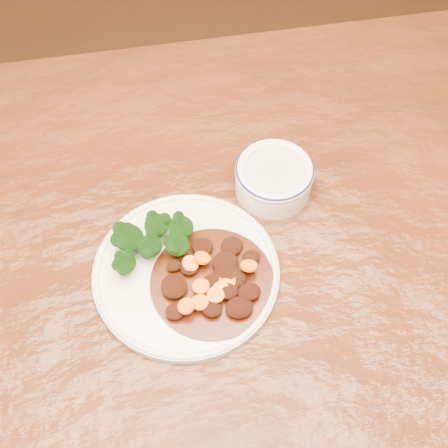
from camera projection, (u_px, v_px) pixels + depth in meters
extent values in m
plane|color=#452611|center=(221.00, 434.00, 1.42)|extent=(4.00, 4.00, 0.00)
cube|color=#53210E|center=(218.00, 293.00, 0.80)|extent=(1.51, 0.92, 0.04)
cylinder|color=white|center=(186.00, 273.00, 0.79)|extent=(0.24, 0.24, 0.01)
torus|color=white|center=(186.00, 271.00, 0.78)|extent=(0.23, 0.23, 0.01)
cylinder|color=#7FA153|center=(131.00, 246.00, 0.79)|extent=(0.01, 0.01, 0.01)
ellipsoid|color=black|center=(129.00, 238.00, 0.78)|extent=(0.04, 0.04, 0.03)
cylinder|color=#7FA153|center=(179.00, 252.00, 0.79)|extent=(0.01, 0.01, 0.01)
ellipsoid|color=black|center=(178.00, 245.00, 0.77)|extent=(0.03, 0.03, 0.02)
cylinder|color=#7FA153|center=(158.00, 233.00, 0.80)|extent=(0.01, 0.01, 0.01)
ellipsoid|color=black|center=(157.00, 226.00, 0.79)|extent=(0.03, 0.03, 0.03)
cylinder|color=#7FA153|center=(182.00, 234.00, 0.80)|extent=(0.01, 0.01, 0.01)
ellipsoid|color=black|center=(181.00, 227.00, 0.79)|extent=(0.03, 0.03, 0.03)
cylinder|color=#7FA153|center=(126.00, 269.00, 0.78)|extent=(0.01, 0.01, 0.01)
ellipsoid|color=black|center=(125.00, 263.00, 0.76)|extent=(0.03, 0.03, 0.02)
cylinder|color=#7FA153|center=(151.00, 253.00, 0.79)|extent=(0.01, 0.01, 0.01)
ellipsoid|color=black|center=(150.00, 246.00, 0.77)|extent=(0.03, 0.03, 0.02)
cylinder|color=#421407|center=(212.00, 282.00, 0.77)|extent=(0.15, 0.15, 0.00)
ellipsoid|color=black|center=(213.00, 279.00, 0.76)|extent=(0.02, 0.02, 0.01)
ellipsoid|color=black|center=(227.00, 272.00, 0.77)|extent=(0.03, 0.03, 0.02)
ellipsoid|color=black|center=(231.00, 249.00, 0.79)|extent=(0.03, 0.02, 0.01)
ellipsoid|color=black|center=(190.00, 267.00, 0.77)|extent=(0.02, 0.02, 0.01)
ellipsoid|color=black|center=(239.00, 308.00, 0.74)|extent=(0.03, 0.03, 0.02)
ellipsoid|color=black|center=(251.00, 256.00, 0.78)|extent=(0.02, 0.02, 0.01)
ellipsoid|color=black|center=(175.00, 311.00, 0.74)|extent=(0.02, 0.02, 0.01)
ellipsoid|color=black|center=(212.00, 309.00, 0.74)|extent=(0.02, 0.02, 0.01)
ellipsoid|color=black|center=(234.00, 278.00, 0.77)|extent=(0.03, 0.03, 0.02)
ellipsoid|color=black|center=(173.00, 265.00, 0.77)|extent=(0.02, 0.02, 0.01)
ellipsoid|color=black|center=(213.00, 282.00, 0.76)|extent=(0.02, 0.02, 0.01)
ellipsoid|color=black|center=(228.00, 291.00, 0.75)|extent=(0.03, 0.02, 0.01)
ellipsoid|color=black|center=(202.00, 247.00, 0.79)|extent=(0.03, 0.03, 0.01)
ellipsoid|color=black|center=(249.00, 292.00, 0.75)|extent=(0.03, 0.02, 0.01)
ellipsoid|color=black|center=(204.00, 291.00, 0.76)|extent=(0.02, 0.02, 0.01)
ellipsoid|color=black|center=(225.00, 262.00, 0.77)|extent=(0.03, 0.03, 0.02)
ellipsoid|color=black|center=(233.00, 279.00, 0.77)|extent=(0.02, 0.02, 0.01)
ellipsoid|color=black|center=(174.00, 286.00, 0.76)|extent=(0.03, 0.03, 0.02)
ellipsoid|color=black|center=(232.00, 245.00, 0.79)|extent=(0.03, 0.03, 0.01)
cylinder|color=#EB5E0C|center=(200.00, 302.00, 0.74)|extent=(0.03, 0.03, 0.01)
cylinder|color=#EB5E0C|center=(201.00, 286.00, 0.76)|extent=(0.03, 0.03, 0.01)
cylinder|color=#EB5E0C|center=(227.00, 281.00, 0.76)|extent=(0.03, 0.03, 0.01)
cylinder|color=#EB5E0C|center=(221.00, 290.00, 0.75)|extent=(0.03, 0.03, 0.01)
cylinder|color=#EB5E0C|center=(202.00, 258.00, 0.77)|extent=(0.02, 0.02, 0.01)
cylinder|color=#EB5E0C|center=(216.00, 295.00, 0.75)|extent=(0.03, 0.03, 0.00)
cylinder|color=#EB5E0C|center=(249.00, 266.00, 0.76)|extent=(0.03, 0.03, 0.01)
cylinder|color=#EB5E0C|center=(190.00, 263.00, 0.77)|extent=(0.03, 0.03, 0.01)
cylinder|color=#EB5E0C|center=(186.00, 306.00, 0.74)|extent=(0.02, 0.02, 0.01)
cylinder|color=white|center=(273.00, 181.00, 0.85)|extent=(0.10, 0.10, 0.03)
cylinder|color=beige|center=(274.00, 172.00, 0.83)|extent=(0.08, 0.08, 0.01)
torus|color=white|center=(275.00, 171.00, 0.83)|extent=(0.11, 0.11, 0.01)
torus|color=navy|center=(275.00, 169.00, 0.83)|extent=(0.10, 0.10, 0.00)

